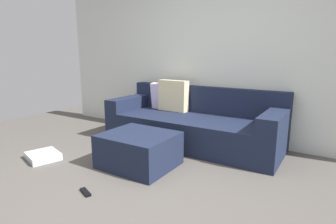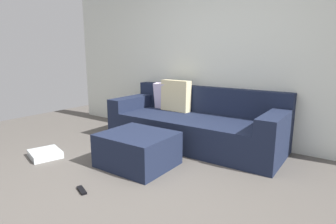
# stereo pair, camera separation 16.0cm
# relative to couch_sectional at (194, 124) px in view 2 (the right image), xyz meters

# --- Properties ---
(ground_plane) EXTENTS (8.02, 8.02, 0.00)m
(ground_plane) POSITION_rel_couch_sectional_xyz_m (0.25, -1.73, -0.30)
(ground_plane) COLOR #544F49
(wall_back) EXTENTS (6.17, 0.10, 2.68)m
(wall_back) POSITION_rel_couch_sectional_xyz_m (0.25, 0.46, 1.05)
(wall_back) COLOR silver
(wall_back) RESTS_ON ground_plane
(couch_sectional) EXTENTS (2.48, 0.94, 0.89)m
(couch_sectional) POSITION_rel_couch_sectional_xyz_m (0.00, 0.00, 0.00)
(couch_sectional) COLOR #192138
(couch_sectional) RESTS_ON ground_plane
(ottoman) EXTENTS (0.80, 0.70, 0.39)m
(ottoman) POSITION_rel_couch_sectional_xyz_m (-0.14, -1.07, -0.10)
(ottoman) COLOR #192138
(ottoman) RESTS_ON ground_plane
(storage_bin) EXTENTS (0.47, 0.44, 0.08)m
(storage_bin) POSITION_rel_couch_sectional_xyz_m (-1.28, -1.55, -0.25)
(storage_bin) COLOR silver
(storage_bin) RESTS_ON ground_plane
(remote_near_ottoman) EXTENTS (0.18, 0.11, 0.02)m
(remote_near_ottoman) POSITION_rel_couch_sectional_xyz_m (-0.16, -1.86, -0.28)
(remote_near_ottoman) COLOR black
(remote_near_ottoman) RESTS_ON ground_plane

